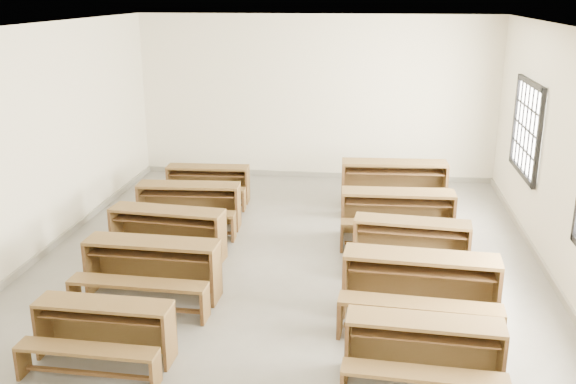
# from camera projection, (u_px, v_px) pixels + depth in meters

# --- Properties ---
(room) EXTENTS (8.50, 8.50, 3.20)m
(room) POSITION_uv_depth(u_px,v_px,m) (295.00, 109.00, 8.36)
(room) COLOR slate
(room) RESTS_ON ground
(desk_set_0) EXTENTS (1.41, 0.76, 0.63)m
(desk_set_0) POSITION_uv_depth(u_px,v_px,m) (103.00, 328.00, 6.47)
(desk_set_0) COLOR brown
(desk_set_0) RESTS_ON ground
(desk_set_1) EXTENTS (1.66, 0.90, 0.73)m
(desk_set_1) POSITION_uv_depth(u_px,v_px,m) (151.00, 266.00, 7.78)
(desk_set_1) COLOR brown
(desk_set_1) RESTS_ON ground
(desk_set_2) EXTENTS (1.67, 0.97, 0.72)m
(desk_set_2) POSITION_uv_depth(u_px,v_px,m) (166.00, 231.00, 8.93)
(desk_set_2) COLOR brown
(desk_set_2) RESTS_ON ground
(desk_set_3) EXTENTS (1.65, 0.92, 0.72)m
(desk_set_3) POSITION_uv_depth(u_px,v_px,m) (188.00, 203.00, 10.09)
(desk_set_3) COLOR brown
(desk_set_3) RESTS_ON ground
(desk_set_4) EXTENTS (1.48, 0.82, 0.65)m
(desk_set_4) POSITION_uv_depth(u_px,v_px,m) (208.00, 182.00, 11.37)
(desk_set_4) COLOR brown
(desk_set_4) RESTS_ON ground
(desk_set_5) EXTENTS (1.51, 0.84, 0.66)m
(desk_set_5) POSITION_uv_depth(u_px,v_px,m) (424.00, 349.00, 6.06)
(desk_set_5) COLOR brown
(desk_set_5) RESTS_ON ground
(desk_set_6) EXTENTS (1.79, 1.01, 0.78)m
(desk_set_6) POSITION_uv_depth(u_px,v_px,m) (420.00, 284.00, 7.24)
(desk_set_6) COLOR brown
(desk_set_6) RESTS_ON ground
(desk_set_7) EXTENTS (1.60, 0.93, 0.69)m
(desk_set_7) POSITION_uv_depth(u_px,v_px,m) (411.00, 242.00, 8.59)
(desk_set_7) COLOR brown
(desk_set_7) RESTS_ON ground
(desk_set_8) EXTENTS (1.70, 0.92, 0.76)m
(desk_set_8) POSITION_uv_depth(u_px,v_px,m) (398.00, 212.00, 9.60)
(desk_set_8) COLOR brown
(desk_set_8) RESTS_ON ground
(desk_set_9) EXTENTS (1.85, 1.04, 0.81)m
(desk_set_9) POSITION_uv_depth(u_px,v_px,m) (394.00, 181.00, 11.06)
(desk_set_9) COLOR brown
(desk_set_9) RESTS_ON ground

